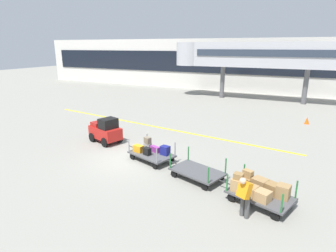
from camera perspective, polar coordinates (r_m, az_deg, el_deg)
name	(u,v)px	position (r m, az deg, el deg)	size (l,w,h in m)	color
ground_plane	(129,159)	(15.07, -7.95, -6.64)	(120.00, 120.00, 0.00)	gray
apron_lead_line	(153,126)	(20.81, -3.00, -0.05)	(20.86, 0.20, 0.01)	yellow
terminal_building	(238,65)	(38.36, 14.20, 12.01)	(62.59, 2.51, 6.72)	silver
jet_bridge	(247,55)	(32.01, 15.97, 13.79)	(17.72, 3.00, 6.17)	#B7B7BC
baggage_tug	(106,131)	(17.59, -12.67, -0.93)	(2.34, 1.76, 1.58)	red
baggage_cart_lead	(151,151)	(14.63, -3.44, -5.22)	(3.08, 2.05, 1.10)	#4C4C4F
baggage_cart_middle	(197,172)	(12.74, 5.96, -9.27)	(3.08, 2.05, 1.10)	#4C4C4F
baggage_cart_tail	(259,190)	(11.33, 18.04, -12.28)	(3.08, 2.05, 1.13)	#4C4C4F
baggage_handler	(244,195)	(10.15, 15.38, -13.51)	(0.55, 0.56, 1.56)	#4C4C4C
safety_cone_near	(307,120)	(23.86, 26.58, 1.02)	(0.36, 0.36, 0.55)	#EA590F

